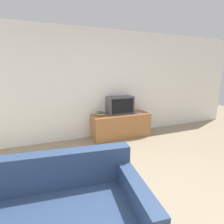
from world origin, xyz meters
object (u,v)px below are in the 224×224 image
at_px(tv_stand, 121,125).
at_px(remote_on_stand, 138,113).
at_px(television, 120,105).
at_px(book_stack, 100,113).

xyz_separation_m(tv_stand, remote_on_stand, (0.42, -0.13, 0.31)).
bearing_deg(remote_on_stand, television, 151.32).
height_order(book_stack, remote_on_stand, book_stack).
bearing_deg(tv_stand, book_stack, 172.22).
relative_size(tv_stand, remote_on_stand, 7.67).
bearing_deg(remote_on_stand, book_stack, 167.72).
distance_m(tv_stand, remote_on_stand, 0.54).
height_order(tv_stand, book_stack, book_stack).
bearing_deg(book_stack, television, 1.71).
distance_m(tv_stand, television, 0.52).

